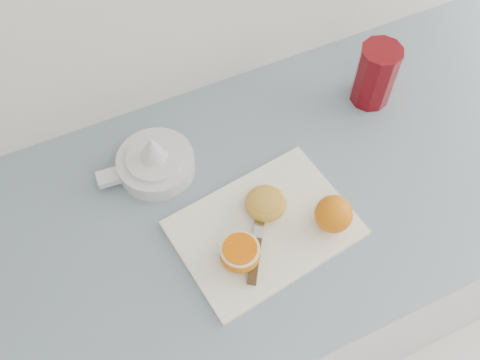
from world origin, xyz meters
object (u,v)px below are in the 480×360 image
Objects in this scene: counter at (281,267)px; red_tumbler at (375,77)px; half_orange at (240,253)px; cutting_board at (264,228)px; citrus_juicer at (155,161)px.

red_tumbler reaches higher than counter.
half_orange is at bearing -150.96° from red_tumbler.
cutting_board is 0.40m from red_tumbler.
citrus_juicer reaches higher than cutting_board.
cutting_board is 0.25m from citrus_juicer.
half_orange reaches higher than cutting_board.
counter is at bearing -154.15° from red_tumbler.
half_orange is at bearing -150.24° from cutting_board.
cutting_board is (-0.11, -0.08, 0.45)m from counter.
citrus_juicer is (-0.24, 0.14, 0.47)m from counter.
half_orange is at bearing -146.80° from counter.
red_tumbler is at bearing -2.17° from citrus_juicer.
cutting_board is at bearing 29.76° from half_orange.
half_orange is (-0.07, -0.04, 0.03)m from cutting_board.
red_tumbler is (0.24, 0.12, 0.51)m from counter.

